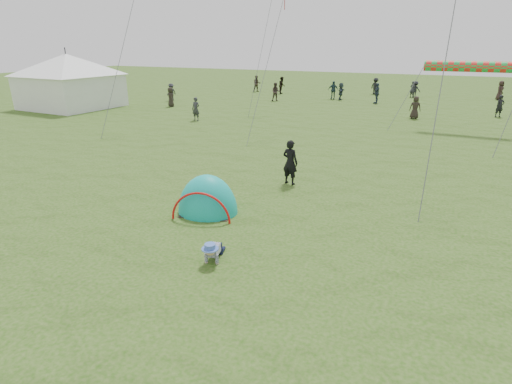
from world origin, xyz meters
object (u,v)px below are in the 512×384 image
at_px(standing_adult, 290,162).
at_px(crawling_toddler, 213,250).
at_px(popup_tent, 208,212).
at_px(event_marquee, 69,79).

bearing_deg(standing_adult, crawling_toddler, 104.01).
relative_size(crawling_toddler, popup_tent, 0.31).
height_order(popup_tent, event_marquee, event_marquee).
relative_size(crawling_toddler, event_marquee, 0.11).
bearing_deg(popup_tent, standing_adult, 55.62).
xyz_separation_m(crawling_toddler, popup_tent, (-1.76, 2.57, -0.29)).
distance_m(crawling_toddler, popup_tent, 3.13).
bearing_deg(crawling_toddler, event_marquee, 131.03).
bearing_deg(event_marquee, popup_tent, -30.85).
height_order(popup_tent, standing_adult, standing_adult).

